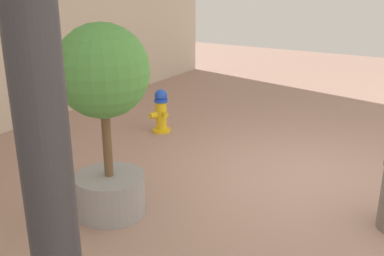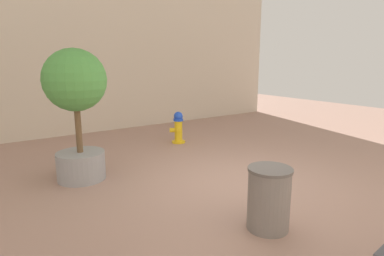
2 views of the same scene
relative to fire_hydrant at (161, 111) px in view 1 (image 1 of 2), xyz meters
The scene contains 4 objects.
ground_plane 3.09m from the fire_hydrant, 167.42° to the left, with size 23.40×23.40×0.00m, color #9E7A6B.
fire_hydrant is the anchor object (origin of this frame).
planter_tree 3.34m from the fire_hydrant, 113.13° to the left, with size 1.11×1.11×2.39m.
street_lamp 7.36m from the fire_hydrant, 122.66° to the left, with size 0.36×0.36×3.82m.
Camera 1 is at (-1.73, 6.04, 2.87)m, focal length 41.70 mm.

